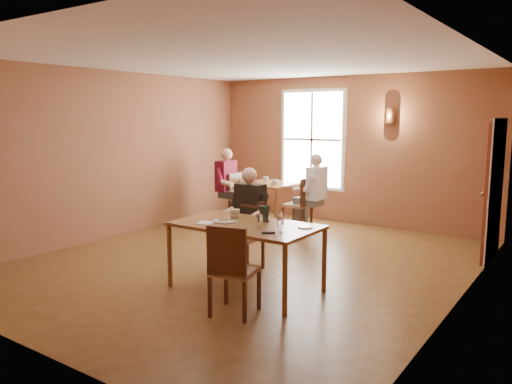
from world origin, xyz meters
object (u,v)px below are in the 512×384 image
Objects in this scene: diner_maroon at (242,187)px; second_table at (269,204)px; main_table at (246,257)px; diner_main at (243,222)px; diner_white at (299,193)px; chair_diner_maroon at (243,198)px; chair_diner_main at (244,236)px; chair_diner_white at (297,204)px; chair_empty at (235,269)px.

second_table is at bearing 90.00° from diner_maroon.
main_table is 1.30× the size of diner_main.
chair_diner_maroon is (-1.33, 0.00, -0.21)m from diner_white.
diner_maroon is (-1.36, 0.00, 0.02)m from diner_white.
diner_white is at bearing -76.63° from chair_diner_main.
diner_maroon is (-0.03, 0.00, 0.23)m from chair_diner_maroon.
diner_white reaches higher than main_table.
main_table is at bearing -61.40° from second_table.
chair_diner_white reaches higher than chair_diner_maroon.
diner_maroon reaches higher than chair_diner_white.
chair_diner_main is at bearing 36.65° from diner_maroon.
chair_diner_main is at bearing 127.57° from main_table.
second_table is 0.65m from chair_diner_maroon.
chair_diner_maroon is (-0.65, 0.00, 0.08)m from second_table.
second_table is 0.68× the size of diner_white.
chair_empty is 4.96m from diner_maroon.
main_table is 1.27× the size of diner_white.
chair_diner_maroon is at bearing 126.50° from main_table.
diner_maroon is (-2.00, 2.72, 0.04)m from diner_main.
chair_diner_white is (-1.17, 3.34, 0.09)m from main_table.
second_table is at bearing 90.00° from chair_diner_white.
second_table is (-2.18, 4.04, -0.08)m from chair_empty.
diner_maroon reaches higher than chair_diner_main.
second_table is 0.65m from chair_diner_white.
chair_diner_main is at bearing -166.03° from chair_diner_white.
second_table is at bearing 90.00° from chair_diner_maroon.
chair_diner_main is 2.99m from second_table.
diner_white reaches higher than chair_diner_main.
chair_diner_main is at bearing 36.24° from chair_diner_maroon.
diner_white is at bearing 90.00° from chair_diner_maroon.
diner_main is at bearing 36.35° from diner_maroon.
diner_white is at bearing 97.89° from chair_empty.
diner_maroon is (-1.33, 0.00, 0.23)m from chair_diner_white.
diner_main reaches higher than chair_diner_main.
diner_white is (-1.14, 3.34, 0.29)m from main_table.
diner_white is 1.41× the size of chair_diner_maroon.
second_table is 0.96× the size of chair_diner_maroon.
diner_maroon reaches higher than second_table.
diner_white reaches higher than diner_main.
diner_white is (-1.50, 4.04, 0.20)m from chair_empty.
diner_main reaches higher than second_table.
chair_diner_main is 0.69× the size of diner_white.
chair_diner_main reaches higher than second_table.
diner_main is 0.95× the size of diner_maroon.
chair_diner_maroon is (-1.97, 2.69, 0.02)m from chair_diner_main.
chair_diner_white is at bearing 109.30° from main_table.
diner_white is (-0.64, 2.72, 0.02)m from diner_main.
diner_maroon reaches higher than diner_white.
main_table is 0.80m from chair_empty.
chair_diner_maroon is at bearing -54.06° from diner_main.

